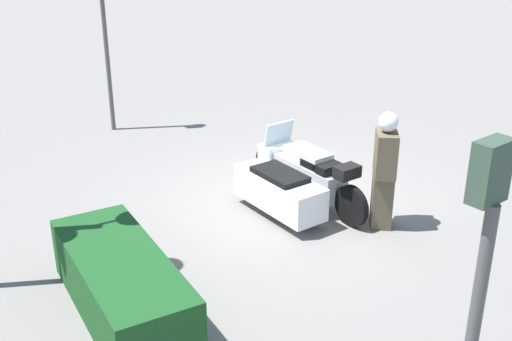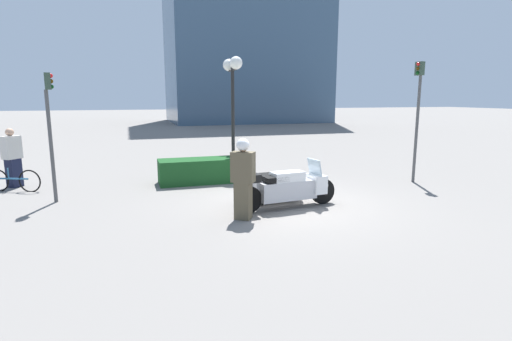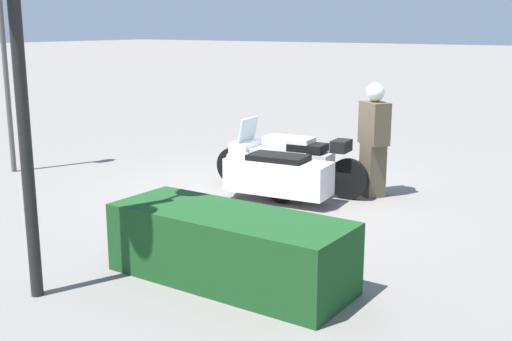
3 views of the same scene
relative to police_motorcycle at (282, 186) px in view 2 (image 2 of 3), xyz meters
The scene contains 10 objects.
ground_plane 0.53m from the police_motorcycle, 22.15° to the right, with size 160.00×160.00×0.00m, color slate.
police_motorcycle is the anchor object (origin of this frame).
officer_rider 1.56m from the police_motorcycle, 145.33° to the right, with size 0.56×0.52×1.77m.
hedge_bush_curbside 3.50m from the police_motorcycle, 114.11° to the left, with size 2.60×0.96×0.75m, color #19471E.
twin_lamp_post 5.34m from the police_motorcycle, 90.60° to the left, with size 0.42×1.39×3.94m.
traffic_light_near 5.41m from the police_motorcycle, 14.25° to the left, with size 0.22×0.28×3.67m.
traffic_light_far 5.94m from the police_motorcycle, 159.64° to the left, with size 0.22×0.28×3.21m.
pedestrian_bystander 8.06m from the police_motorcycle, 147.96° to the left, with size 0.54×0.57×1.74m.
bicycle_parked 7.59m from the police_motorcycle, 151.69° to the left, with size 1.49×0.65×0.69m.
office_building_main 36.89m from the police_motorcycle, 75.27° to the left, with size 16.11×11.26×24.40m, color #3D5670.
Camera 2 is at (-3.76, -8.85, 2.63)m, focal length 28.00 mm.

